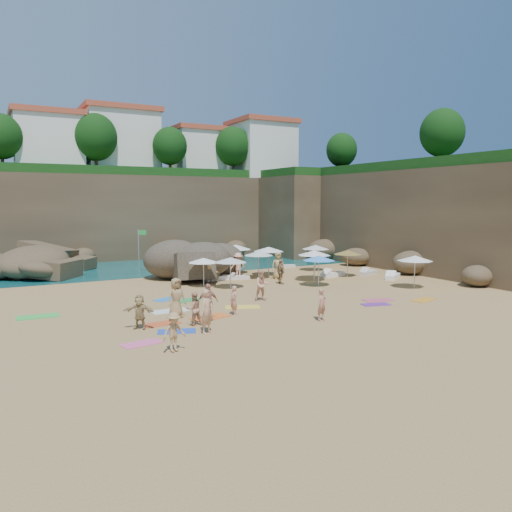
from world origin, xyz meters
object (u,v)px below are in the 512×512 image
parasol_2 (259,253)px  parasol_0 (203,260)px  flag_pole (140,245)px  lounger_0 (286,266)px  person_stand_3 (281,272)px  person_stand_5 (209,273)px  person_stand_0 (207,311)px  person_stand_2 (238,266)px  rock_outcrop (191,279)px  person_stand_4 (278,266)px  person_stand_1 (194,309)px  parasol_1 (236,247)px  person_stand_6 (234,301)px

parasol_2 → parasol_0: bearing=-164.2°
flag_pole → lounger_0: size_ratio=2.17×
person_stand_3 → person_stand_5: size_ratio=1.15×
person_stand_0 → flag_pole: bearing=51.2°
parasol_2 → lounger_0: 6.57m
parasol_2 → person_stand_2: (-1.26, 0.81, -0.91)m
parasol_2 → person_stand_3: size_ratio=1.27×
rock_outcrop → person_stand_2: size_ratio=3.71×
person_stand_4 → lounger_0: bearing=70.1°
rock_outcrop → person_stand_5: (0.22, -2.80, 0.73)m
person_stand_1 → parasol_0: bearing=-116.7°
flag_pole → person_stand_2: bearing=-50.6°
parasol_1 → person_stand_0: parasol_1 is taller
lounger_0 → person_stand_5: bearing=-143.4°
flag_pole → lounger_0: bearing=-15.8°
parasol_0 → person_stand_6: 8.45m
person_stand_0 → person_stand_4: 15.30m
person_stand_3 → parasol_1: bearing=9.6°
person_stand_6 → person_stand_2: bearing=151.3°
person_stand_1 → person_stand_5: (4.99, 10.03, -0.03)m
lounger_0 → person_stand_4: (-3.63, -4.80, 0.84)m
parasol_2 → person_stand_6: parasol_2 is taller
person_stand_0 → parasol_2: bearing=21.4°
parasol_2 → person_stand_1: size_ratio=1.41×
parasol_1 → parasol_2: parasol_1 is taller
rock_outcrop → person_stand_3: size_ratio=4.15×
person_stand_2 → person_stand_6: person_stand_2 is taller
person_stand_1 → parasol_2: bearing=-132.7°
person_stand_4 → rock_outcrop: bearing=167.9°
person_stand_6 → parasol_1: bearing=152.2°
parasol_0 → person_stand_4: person_stand_4 is taller
parasol_0 → person_stand_2: size_ratio=1.08×
parasol_0 → person_stand_0: parasol_0 is taller
parasol_1 → person_stand_0: 17.37m
rock_outcrop → flag_pole: 5.90m
parasol_0 → parasol_1: 6.21m
rock_outcrop → person_stand_3: (4.48, -5.14, 0.83)m
person_stand_0 → person_stand_2: 15.05m
person_stand_2 → person_stand_3: (1.45, -3.58, -0.10)m
person_stand_2 → flag_pole: bearing=-40.2°
person_stand_5 → person_stand_6: person_stand_6 is taller
person_stand_2 → person_stand_3: person_stand_2 is taller
person_stand_3 → person_stand_5: (-4.25, 2.34, -0.11)m
parasol_1 → person_stand_4: (1.60, -3.67, -1.10)m
parasol_2 → person_stand_0: parasol_2 is taller
parasol_2 → person_stand_3: 2.95m
parasol_2 → person_stand_1: 13.88m
parasol_2 → person_stand_0: (-9.07, -12.05, -0.89)m
person_stand_1 → person_stand_6: size_ratio=1.03×
rock_outcrop → person_stand_4: size_ratio=3.58×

